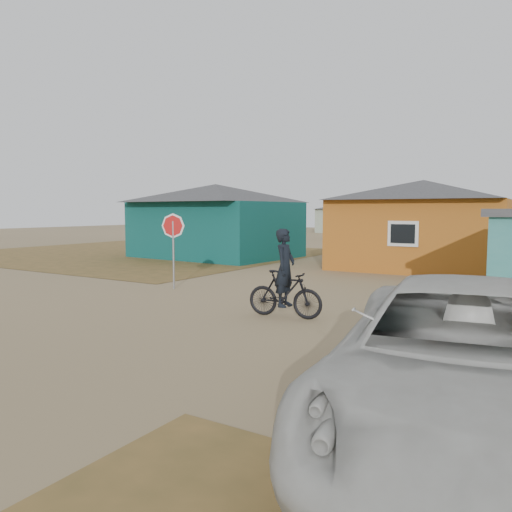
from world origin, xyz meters
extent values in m
plane|color=#927A54|center=(0.00, 0.00, 0.00)|extent=(120.00, 120.00, 0.00)
cube|color=brown|center=(-14.00, 13.00, 0.01)|extent=(20.00, 18.00, 0.00)
cube|color=#0B3F3D|center=(-8.50, 13.50, 1.50)|extent=(8.40, 6.54, 3.00)
pyramid|color=#38383A|center=(-8.50, 13.50, 3.50)|extent=(8.93, 7.08, 1.00)
cube|color=#AC5D1A|center=(2.50, 14.00, 1.50)|extent=(7.21, 6.24, 3.00)
pyramid|color=#38383A|center=(2.50, 14.00, 3.45)|extent=(7.72, 6.76, 0.90)
cube|color=silver|center=(2.50, 10.97, 1.65)|extent=(1.20, 0.06, 1.00)
cube|color=black|center=(2.50, 10.94, 1.65)|extent=(0.95, 0.04, 0.75)
cube|color=#929F89|center=(-6.00, 34.00, 1.40)|extent=(6.49, 5.60, 2.80)
pyramid|color=#38383A|center=(-6.00, 34.00, 3.20)|extent=(7.04, 6.15, 0.80)
cube|color=#929F89|center=(-14.00, 46.00, 1.35)|extent=(5.75, 5.28, 2.70)
pyramid|color=#38383A|center=(-14.00, 46.00, 3.05)|extent=(6.28, 5.81, 0.70)
cylinder|color=gray|center=(-2.89, 3.63, 1.11)|extent=(0.06, 0.06, 2.21)
imported|color=black|center=(2.30, 1.70, 0.57)|extent=(1.93, 0.73, 1.13)
imported|color=black|center=(2.30, 1.70, 1.20)|extent=(0.52, 0.72, 1.86)
imported|color=beige|center=(7.12, -2.89, 0.89)|extent=(4.02, 6.80, 1.77)
camera|label=1|loc=(7.97, -8.66, 2.56)|focal=35.00mm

